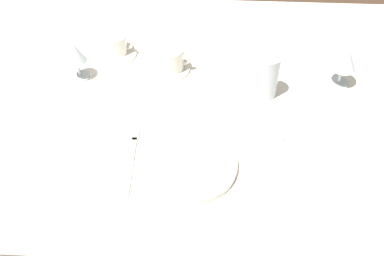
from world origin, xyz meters
TOP-DOWN VIEW (x-y plane):
  - ground_plane at (0.00, 0.00)m, footprint 6.00×6.00m
  - dining_table at (0.00, 0.00)m, footprint 1.80×1.11m
  - dinner_plate at (-0.02, -0.28)m, footprint 0.25×0.25m
  - fork_outer at (-0.17, -0.26)m, footprint 0.02×0.23m
  - dinner_knife at (0.14, -0.26)m, footprint 0.02×0.23m
  - spoon_soup at (0.17, -0.23)m, footprint 0.03×0.21m
  - spoon_dessert at (0.20, -0.24)m, footprint 0.03×0.22m
  - spoon_tea at (0.22, -0.23)m, footprint 0.03×0.23m
  - saucer_left at (-0.29, 0.19)m, footprint 0.14×0.14m
  - coffee_cup_left at (-0.29, 0.19)m, footprint 0.10×0.08m
  - saucer_right at (-0.10, 0.11)m, footprint 0.12×0.12m
  - coffee_cup_right at (-0.10, 0.11)m, footprint 0.11×0.08m
  - wine_glass_centre at (0.42, 0.07)m, footprint 0.08×0.08m
  - wine_glass_left at (-0.38, 0.06)m, footprint 0.06×0.06m
  - drink_tumbler at (0.20, 0.01)m, footprint 0.06×0.06m

SIDE VIEW (x-z plane):
  - ground_plane at x=0.00m, z-range 0.00..0.00m
  - dining_table at x=0.00m, z-range 0.29..1.03m
  - fork_outer at x=-0.17m, z-range 0.74..0.74m
  - dinner_knife at x=0.14m, z-range 0.74..0.74m
  - spoon_tea at x=0.22m, z-range 0.74..0.75m
  - spoon_soup at x=0.17m, z-range 0.74..0.75m
  - spoon_dessert at x=0.20m, z-range 0.74..0.75m
  - saucer_left at x=-0.29m, z-range 0.74..0.75m
  - saucer_right at x=-0.10m, z-range 0.74..0.75m
  - dinner_plate at x=-0.02m, z-range 0.74..0.76m
  - coffee_cup_left at x=-0.29m, z-range 0.75..0.81m
  - coffee_cup_right at x=-0.10m, z-range 0.75..0.82m
  - drink_tumbler at x=0.20m, z-range 0.73..0.87m
  - wine_glass_left at x=-0.38m, z-range 0.76..0.89m
  - wine_glass_centre at x=0.42m, z-range 0.77..0.90m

